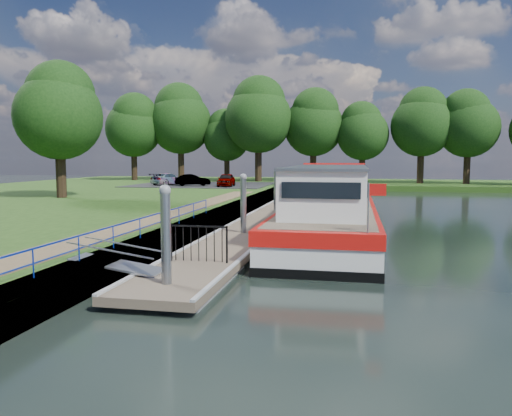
% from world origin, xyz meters
% --- Properties ---
extents(ground, '(160.00, 160.00, 0.00)m').
position_xyz_m(ground, '(0.00, 0.00, 0.00)').
color(ground, black).
rests_on(ground, ground).
extents(bank_edge, '(1.10, 90.00, 0.78)m').
position_xyz_m(bank_edge, '(-2.55, 15.00, 0.39)').
color(bank_edge, '#473D2D').
rests_on(bank_edge, ground).
extents(far_bank, '(60.00, 18.00, 0.60)m').
position_xyz_m(far_bank, '(12.00, 52.00, 0.30)').
color(far_bank, '#204112').
rests_on(far_bank, ground).
extents(footpath, '(1.60, 40.00, 0.05)m').
position_xyz_m(footpath, '(-4.40, 8.00, 0.80)').
color(footpath, brown).
rests_on(footpath, riverbank).
extents(carpark, '(14.00, 12.00, 0.06)m').
position_xyz_m(carpark, '(-11.00, 38.00, 0.81)').
color(carpark, black).
rests_on(carpark, riverbank).
extents(blue_fence, '(0.04, 18.04, 0.72)m').
position_xyz_m(blue_fence, '(-2.75, 3.00, 1.31)').
color(blue_fence, '#0C2DBF').
rests_on(blue_fence, riverbank).
extents(pontoon, '(2.50, 30.00, 0.56)m').
position_xyz_m(pontoon, '(0.00, 13.00, 0.18)').
color(pontoon, brown).
rests_on(pontoon, ground).
extents(mooring_piles, '(0.30, 27.30, 3.55)m').
position_xyz_m(mooring_piles, '(0.00, 13.00, 1.28)').
color(mooring_piles, gray).
rests_on(mooring_piles, ground).
extents(gangway, '(2.58, 1.00, 0.92)m').
position_xyz_m(gangway, '(-1.85, 0.50, 0.63)').
color(gangway, '#A5A8AD').
rests_on(gangway, ground).
extents(gate_panel, '(1.85, 0.05, 1.15)m').
position_xyz_m(gate_panel, '(-0.00, 2.20, 1.15)').
color(gate_panel, black).
rests_on(gate_panel, ground).
extents(barge, '(4.36, 21.15, 4.78)m').
position_xyz_m(barge, '(3.60, 12.59, 1.09)').
color(barge, black).
rests_on(barge, ground).
extents(horizon_trees, '(54.38, 10.03, 12.87)m').
position_xyz_m(horizon_trees, '(-1.61, 48.68, 7.95)').
color(horizon_trees, '#332316').
rests_on(horizon_trees, ground).
extents(bank_tree_a, '(6.12, 6.12, 9.72)m').
position_xyz_m(bank_tree_a, '(-15.99, 20.08, 7.02)').
color(bank_tree_a, '#332316').
rests_on(bank_tree_a, riverbank).
extents(car_a, '(1.95, 3.89, 1.27)m').
position_xyz_m(car_a, '(-7.71, 35.05, 1.47)').
color(car_a, '#999999').
rests_on(car_a, carpark).
extents(car_b, '(3.68, 2.54, 1.15)m').
position_xyz_m(car_b, '(-11.21, 35.13, 1.41)').
color(car_b, '#999999').
rests_on(car_b, carpark).
extents(car_c, '(3.15, 4.54, 1.22)m').
position_xyz_m(car_c, '(-14.25, 36.45, 1.44)').
color(car_c, '#999999').
rests_on(car_c, carpark).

